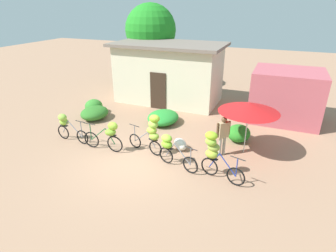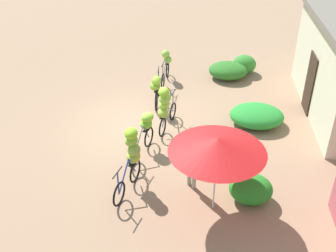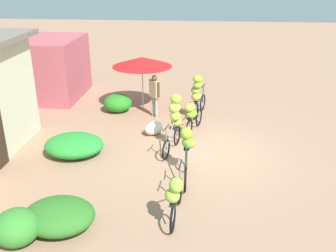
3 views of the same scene
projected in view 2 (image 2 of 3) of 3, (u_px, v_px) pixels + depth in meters
The scene contains 13 objects.
ground_plane at pixel (140, 126), 13.37m from camera, with size 60.00×60.00×0.00m, color #9E765B.
hedge_bush_front_left at pixel (244, 64), 16.61m from camera, with size 0.91×0.92×0.74m, color #357F2C.
hedge_bush_front_right at pixel (228, 71), 16.25m from camera, with size 1.28×1.51×0.62m, color #2E6E25.
hedge_bush_mid at pixel (257, 116), 13.33m from camera, with size 1.46×1.73×0.60m, color #278B31.
hedge_bush_by_door at pixel (251, 189), 10.23m from camera, with size 0.96×1.08×0.69m, color #277F23.
market_umbrella at pixel (218, 145), 9.18m from camera, with size 2.24×2.24×2.04m.
bicycle_leftmost at pixel (166, 63), 15.87m from camera, with size 1.67×0.43×1.18m.
bicycle_near_pile at pixel (156, 87), 14.06m from camera, with size 1.75×0.47×1.25m.
bicycle_center_loaded at pixel (165, 105), 12.51m from camera, with size 1.61×0.51×1.65m.
bicycle_by_shop at pixel (145, 130), 11.87m from camera, with size 1.63×0.62×1.14m.
bicycle_rightmost at pixel (131, 154), 10.41m from camera, with size 1.55×0.56×1.64m.
produce_sack at pixel (188, 144), 12.12m from camera, with size 0.70×0.44×0.44m, color silver.
person_vendor at pixel (193, 156), 10.35m from camera, with size 0.44×0.43×1.57m.
Camera 2 is at (11.21, 1.85, 7.11)m, focal length 44.26 mm.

